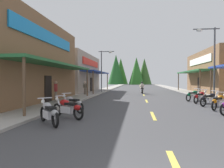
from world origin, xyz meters
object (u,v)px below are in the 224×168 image
at_px(motorcycle_parked_left_1, 68,108).
at_px(pedestrian_browsing, 85,87).
at_px(rider_cruising_lead, 142,89).
at_px(pedestrian_by_shop, 56,90).
at_px(motorcycle_parked_right_5, 201,97).
at_px(motorcycle_parked_right_4, 210,99).
at_px(motorcycle_parked_left_2, 72,103).
at_px(streetlamp_left, 104,65).
at_px(streetlamp_right, 210,53).
at_px(motorcycle_parked_left_0, 49,112).
at_px(motorcycle_parked_right_3, 219,102).
at_px(motorcycle_parked_right_6, 193,95).

height_order(motorcycle_parked_left_1, pedestrian_browsing, pedestrian_browsing).
bearing_deg(rider_cruising_lead, pedestrian_by_shop, 145.97).
relative_size(pedestrian_by_shop, pedestrian_browsing, 1.05).
xyz_separation_m(motorcycle_parked_right_5, rider_cruising_lead, (-4.19, 10.09, 0.17)).
distance_m(motorcycle_parked_right_4, motorcycle_parked_left_2, 9.29).
height_order(streetlamp_left, streetlamp_right, streetlamp_right).
bearing_deg(pedestrian_by_shop, rider_cruising_lead, -123.24).
relative_size(motorcycle_parked_left_0, pedestrian_browsing, 1.02).
relative_size(motorcycle_parked_right_3, motorcycle_parked_left_2, 0.94).
distance_m(motorcycle_parked_right_3, pedestrian_browsing, 14.52).
relative_size(streetlamp_left, motorcycle_parked_right_4, 3.26).
bearing_deg(motorcycle_parked_right_5, rider_cruising_lead, 65.20).
xyz_separation_m(motorcycle_parked_right_5, motorcycle_parked_left_1, (-8.04, -7.16, 0.00)).
distance_m(streetlamp_left, pedestrian_by_shop, 13.20).
bearing_deg(motorcycle_parked_left_1, motorcycle_parked_right_3, -124.39).
xyz_separation_m(streetlamp_left, motorcycle_parked_right_5, (9.41, -11.55, -3.33)).
distance_m(motorcycle_parked_right_5, motorcycle_parked_left_0, 11.91).
xyz_separation_m(motorcycle_parked_right_4, motorcycle_parked_right_5, (-0.10, 1.70, 0.00)).
relative_size(streetlamp_left, motorcycle_parked_left_2, 3.30).
bearing_deg(motorcycle_parked_right_5, pedestrian_by_shop, 139.00).
relative_size(motorcycle_parked_left_0, rider_cruising_lead, 0.77).
height_order(streetlamp_right, motorcycle_parked_left_0, streetlamp_right).
xyz_separation_m(motorcycle_parked_right_3, motorcycle_parked_right_4, (0.07, 1.75, 0.00)).
distance_m(motorcycle_parked_right_3, motorcycle_parked_left_0, 9.79).
distance_m(motorcycle_parked_left_0, pedestrian_by_shop, 7.77).
bearing_deg(motorcycle_parked_right_5, streetlamp_left, 81.79).
distance_m(motorcycle_parked_right_3, motorcycle_parked_right_4, 1.75).
bearing_deg(rider_cruising_lead, motorcycle_parked_right_4, -162.72).
height_order(motorcycle_parked_right_4, motorcycle_parked_left_0, same).
xyz_separation_m(streetlamp_left, motorcycle_parked_left_1, (1.37, -18.71, -3.33)).
bearing_deg(motorcycle_parked_right_5, motorcycle_parked_left_2, 165.35).
bearing_deg(streetlamp_left, motorcycle_parked_right_5, -50.83).
height_order(motorcycle_parked_right_5, pedestrian_browsing, pedestrian_browsing).
height_order(motorcycle_parked_left_0, pedestrian_by_shop, pedestrian_by_shop).
bearing_deg(motorcycle_parked_left_2, motorcycle_parked_right_3, -129.48).
distance_m(motorcycle_parked_left_1, pedestrian_browsing, 13.73).
relative_size(streetlamp_right, motorcycle_parked_right_6, 3.75).
xyz_separation_m(streetlamp_left, motorcycle_parked_right_3, (9.45, -15.00, -3.33)).
height_order(streetlamp_left, rider_cruising_lead, streetlamp_left).
distance_m(streetlamp_right, motorcycle_parked_right_3, 6.53).
xyz_separation_m(motorcycle_parked_left_2, pedestrian_by_shop, (-2.66, 4.17, 0.50)).
xyz_separation_m(streetlamp_right, motorcycle_parked_right_3, (-1.28, -5.33, -3.56)).
bearing_deg(motorcycle_parked_left_0, motorcycle_parked_right_3, -101.18).
relative_size(streetlamp_left, motorcycle_parked_left_0, 3.51).
bearing_deg(streetlamp_right, rider_cruising_lead, 123.92).
relative_size(streetlamp_right, motorcycle_parked_right_4, 3.49).
height_order(streetlamp_right, rider_cruising_lead, streetlamp_right).
xyz_separation_m(streetlamp_right, motorcycle_parked_left_0, (-9.67, -10.38, -3.56)).
height_order(streetlamp_right, pedestrian_by_shop, streetlamp_right).
xyz_separation_m(streetlamp_left, motorcycle_parked_left_2, (0.99, -16.95, -3.33)).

